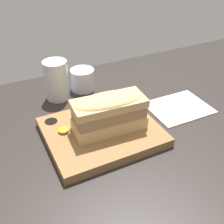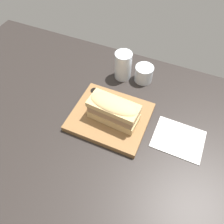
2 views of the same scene
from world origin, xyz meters
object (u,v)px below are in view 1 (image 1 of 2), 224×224
object	(u,v)px
sandwich	(109,111)
napkin	(179,108)
water_glass	(57,83)
serving_board	(101,132)
wine_glass	(83,80)

from	to	relation	value
sandwich	napkin	bearing A→B (deg)	5.49
sandwich	water_glass	distance (cm)	26.24
sandwich	water_glass	bearing A→B (deg)	103.80
serving_board	water_glass	distance (cm)	25.13
serving_board	water_glass	bearing A→B (deg)	100.05
water_glass	wine_glass	xyz separation A→B (cm)	(9.40, 1.71, -2.27)
napkin	water_glass	bearing A→B (deg)	144.04
sandwich	serving_board	bearing A→B (deg)	152.60
serving_board	water_glass	xyz separation A→B (cm)	(-4.32, 24.38, 4.32)
napkin	wine_glass	bearing A→B (deg)	132.03
wine_glass	napkin	xyz separation A→B (cm)	(22.21, -24.64, -3.11)
water_glass	wine_glass	bearing A→B (deg)	10.29
serving_board	napkin	distance (cm)	27.35
serving_board	wine_glass	world-z (taller)	wine_glass
serving_board	wine_glass	distance (cm)	26.66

